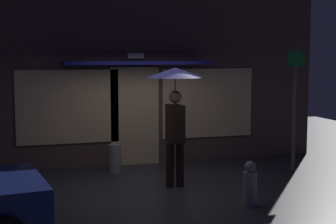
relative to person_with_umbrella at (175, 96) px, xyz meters
name	(u,v)px	position (x,y,z in m)	size (l,w,h in m)	color
ground_plane	(161,188)	(-0.28, -0.03, -1.71)	(18.00, 18.00, 0.00)	#2D2D33
building_facade	(133,72)	(-0.27, 2.31, 0.37)	(8.83, 1.00, 4.22)	brown
person_with_umbrella	(175,96)	(0.00, 0.00, 0.00)	(1.06, 1.06, 2.23)	black
street_sign_post	(295,101)	(2.83, 0.58, -0.22)	(0.40, 0.07, 2.64)	#595B60
sidewalk_bollard	(115,158)	(-0.86, 1.53, -1.41)	(0.26, 0.26, 0.59)	#9E998E
fire_hydrant	(250,185)	(0.81, -1.50, -1.37)	(0.23, 0.23, 0.74)	gray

